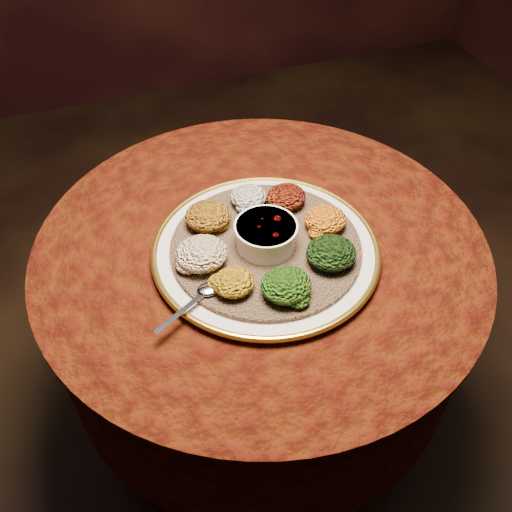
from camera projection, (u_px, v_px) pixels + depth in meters
name	position (u px, v px, depth m)	size (l,w,h in m)	color
table	(260.00, 298.00, 1.33)	(0.96, 0.96, 0.73)	black
platter	(266.00, 250.00, 1.17)	(0.56, 0.56, 0.02)	beige
injera	(266.00, 246.00, 1.16)	(0.39, 0.39, 0.01)	#8B6645
stew_bowl	(266.00, 234.00, 1.14)	(0.13, 0.13, 0.05)	white
spoon	(205.00, 292.00, 1.06)	(0.15, 0.09, 0.01)	silver
portion_ayib	(248.00, 196.00, 1.24)	(0.08, 0.08, 0.04)	beige
portion_kitfo	(286.00, 197.00, 1.23)	(0.09, 0.08, 0.04)	black
portion_tikil	(325.00, 219.00, 1.18)	(0.09, 0.08, 0.04)	#B6720F
portion_gomen	(331.00, 253.00, 1.11)	(0.10, 0.09, 0.05)	black
portion_mixveg	(286.00, 285.00, 1.05)	(0.10, 0.09, 0.05)	#AC250B
portion_kik	(234.00, 282.00, 1.06)	(0.08, 0.08, 0.04)	#AD7E0F
portion_timatim	(202.00, 254.00, 1.11)	(0.10, 0.10, 0.05)	maroon
portion_shiro	(208.00, 216.00, 1.19)	(0.10, 0.09, 0.05)	#8C5D10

